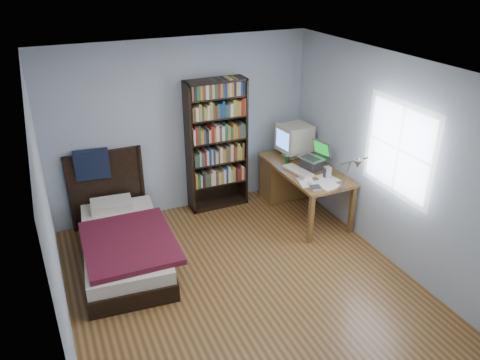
# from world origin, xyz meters

# --- Properties ---
(room) EXTENTS (4.20, 4.24, 2.50)m
(room) POSITION_xyz_m (0.03, -0.00, 1.25)
(room) COLOR brown
(room) RESTS_ON ground
(desk) EXTENTS (0.75, 1.56, 0.73)m
(desk) POSITION_xyz_m (1.51, 1.63, 0.41)
(desk) COLOR brown
(desk) RESTS_ON floor
(crt_monitor) EXTENTS (0.47, 0.43, 0.49)m
(crt_monitor) POSITION_xyz_m (1.58, 1.65, 1.01)
(crt_monitor) COLOR beige
(crt_monitor) RESTS_ON desk
(laptop) EXTENTS (0.39, 0.37, 0.40)m
(laptop) POSITION_xyz_m (1.59, 1.14, 0.84)
(laptop) COLOR #2D2D30
(laptop) RESTS_ON desk
(desk_lamp) EXTENTS (0.24, 0.53, 0.62)m
(desk_lamp) POSITION_xyz_m (1.46, 0.06, 1.23)
(desk_lamp) COLOR #99999E
(desk_lamp) RESTS_ON desk
(keyboard) EXTENTS (0.28, 0.51, 0.05)m
(keyboard) POSITION_xyz_m (1.34, 1.11, 0.75)
(keyboard) COLOR beige
(keyboard) RESTS_ON desk
(speaker) EXTENTS (0.08, 0.08, 0.16)m
(speaker) POSITION_xyz_m (1.61, 0.80, 0.81)
(speaker) COLOR gray
(speaker) RESTS_ON desk
(soda_can) EXTENTS (0.06, 0.06, 0.11)m
(soda_can) POSITION_xyz_m (1.36, 1.46, 0.78)
(soda_can) COLOR #083B12
(soda_can) RESTS_ON desk
(mouse) EXTENTS (0.06, 0.10, 0.03)m
(mouse) POSITION_xyz_m (1.48, 1.53, 0.75)
(mouse) COLOR silver
(mouse) RESTS_ON desk
(phone_silver) EXTENTS (0.05, 0.10, 0.02)m
(phone_silver) POSITION_xyz_m (1.25, 0.89, 0.74)
(phone_silver) COLOR #B6B6BB
(phone_silver) RESTS_ON desk
(phone_grey) EXTENTS (0.07, 0.10, 0.02)m
(phone_grey) POSITION_xyz_m (1.27, 0.69, 0.74)
(phone_grey) COLOR gray
(phone_grey) RESTS_ON desk
(external_drive) EXTENTS (0.15, 0.15, 0.03)m
(external_drive) POSITION_xyz_m (1.29, 0.58, 0.74)
(external_drive) COLOR gray
(external_drive) RESTS_ON desk
(bookshelf) EXTENTS (0.87, 0.30, 1.93)m
(bookshelf) POSITION_xyz_m (0.45, 1.94, 0.97)
(bookshelf) COLOR black
(bookshelf) RESTS_ON floor
(bed) EXTENTS (1.16, 2.10, 1.16)m
(bed) POSITION_xyz_m (-1.14, 1.14, 0.26)
(bed) COLOR black
(bed) RESTS_ON floor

